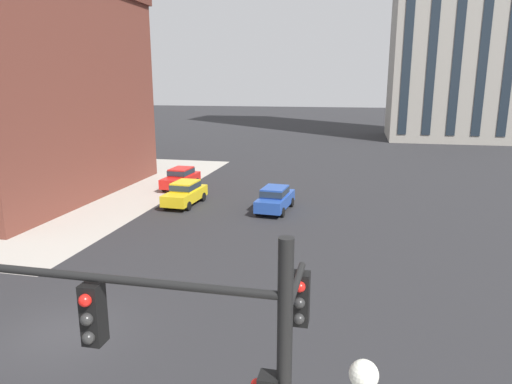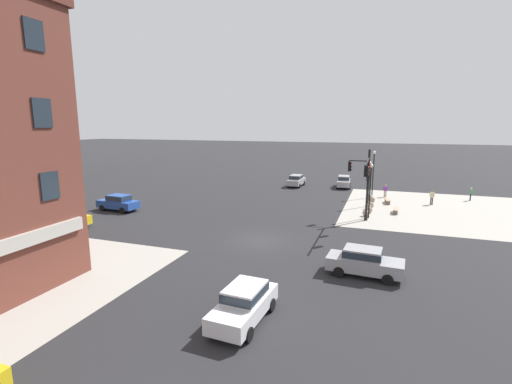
# 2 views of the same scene
# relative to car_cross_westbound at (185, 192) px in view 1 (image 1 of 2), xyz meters

# --- Properties ---
(ground_plane) EXTENTS (320.00, 320.00, 0.00)m
(ground_plane) POSITION_rel_car_cross_westbound_xyz_m (2.07, -17.42, -0.92)
(ground_plane) COLOR #262628
(car_cross_westbound) EXTENTS (2.06, 4.48, 1.68)m
(car_cross_westbound) POSITION_rel_car_cross_westbound_xyz_m (0.00, 0.00, 0.00)
(car_cross_westbound) COLOR gold
(car_cross_westbound) RESTS_ON ground
(car_parked_curb) EXTENTS (2.15, 4.53, 1.68)m
(car_parked_curb) POSITION_rel_car_cross_westbound_xyz_m (6.56, -0.24, 0.00)
(car_parked_curb) COLOR #23479E
(car_parked_curb) RESTS_ON ground
(car_main_mid) EXTENTS (2.07, 4.49, 1.68)m
(car_main_mid) POSITION_rel_car_cross_westbound_xyz_m (-2.29, 4.98, 0.00)
(car_main_mid) COLOR red
(car_main_mid) RESTS_ON ground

